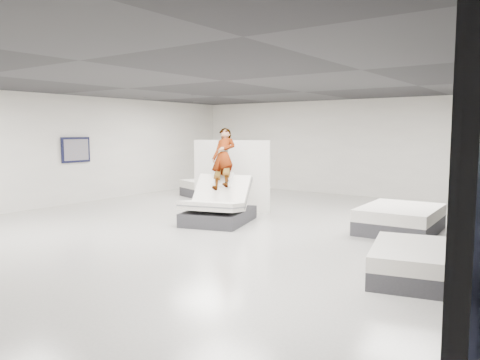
{
  "coord_description": "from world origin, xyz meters",
  "views": [
    {
      "loc": [
        6.11,
        -7.85,
        2.16
      ],
      "look_at": [
        -0.34,
        1.05,
        1.0
      ],
      "focal_mm": 35.0,
      "sensor_mm": 36.0,
      "label": 1
    }
  ],
  "objects_px": {
    "flat_bed_right_far": "(400,219)",
    "person": "(223,172)",
    "hero_bed": "(218,208)",
    "remote": "(227,182)",
    "divider_panel": "(232,176)",
    "flat_bed_left_far": "(213,189)",
    "flat_bed_right_near": "(419,263)",
    "wall_poster": "(76,150)",
    "column": "(470,154)"
  },
  "relations": [
    {
      "from": "flat_bed_right_far",
      "to": "person",
      "type": "bearing_deg",
      "value": -162.59
    },
    {
      "from": "hero_bed",
      "to": "remote",
      "type": "xyz_separation_m",
      "value": [
        0.21,
        0.05,
        0.65
      ]
    },
    {
      "from": "remote",
      "to": "divider_panel",
      "type": "distance_m",
      "value": 1.71
    },
    {
      "from": "person",
      "to": "flat_bed_right_far",
      "type": "distance_m",
      "value": 4.14
    },
    {
      "from": "hero_bed",
      "to": "flat_bed_left_far",
      "type": "distance_m",
      "value": 4.33
    },
    {
      "from": "flat_bed_left_far",
      "to": "flat_bed_right_far",
      "type": "bearing_deg",
      "value": -14.82
    },
    {
      "from": "flat_bed_right_near",
      "to": "flat_bed_left_far",
      "type": "height_order",
      "value": "flat_bed_left_far"
    },
    {
      "from": "flat_bed_right_near",
      "to": "wall_poster",
      "type": "distance_m",
      "value": 10.45
    },
    {
      "from": "hero_bed",
      "to": "flat_bed_right_far",
      "type": "xyz_separation_m",
      "value": [
        3.76,
        1.53,
        -0.07
      ]
    },
    {
      "from": "hero_bed",
      "to": "person",
      "type": "bearing_deg",
      "value": 106.64
    },
    {
      "from": "column",
      "to": "remote",
      "type": "bearing_deg",
      "value": -139.29
    },
    {
      "from": "remote",
      "to": "wall_poster",
      "type": "relative_size",
      "value": 0.15
    },
    {
      "from": "remote",
      "to": "divider_panel",
      "type": "bearing_deg",
      "value": 106.51
    },
    {
      "from": "flat_bed_right_near",
      "to": "column",
      "type": "bearing_deg",
      "value": 93.48
    },
    {
      "from": "hero_bed",
      "to": "remote",
      "type": "bearing_deg",
      "value": 13.8
    },
    {
      "from": "remote",
      "to": "wall_poster",
      "type": "height_order",
      "value": "wall_poster"
    },
    {
      "from": "flat_bed_right_near",
      "to": "person",
      "type": "bearing_deg",
      "value": 159.72
    },
    {
      "from": "hero_bed",
      "to": "divider_panel",
      "type": "height_order",
      "value": "divider_panel"
    },
    {
      "from": "column",
      "to": "wall_poster",
      "type": "relative_size",
      "value": 3.37
    },
    {
      "from": "hero_bed",
      "to": "column",
      "type": "height_order",
      "value": "column"
    },
    {
      "from": "flat_bed_left_far",
      "to": "column",
      "type": "relative_size",
      "value": 0.73
    },
    {
      "from": "wall_poster",
      "to": "person",
      "type": "bearing_deg",
      "value": 4.95
    },
    {
      "from": "remote",
      "to": "flat_bed_left_far",
      "type": "height_order",
      "value": "remote"
    },
    {
      "from": "flat_bed_right_near",
      "to": "column",
      "type": "relative_size",
      "value": 0.62
    },
    {
      "from": "person",
      "to": "flat_bed_left_far",
      "type": "xyz_separation_m",
      "value": [
        -2.74,
        2.95,
        -0.92
      ]
    },
    {
      "from": "flat_bed_right_far",
      "to": "flat_bed_left_far",
      "type": "bearing_deg",
      "value": 165.18
    },
    {
      "from": "person",
      "to": "divider_panel",
      "type": "bearing_deg",
      "value": 101.64
    },
    {
      "from": "remote",
      "to": "divider_panel",
      "type": "relative_size",
      "value": 0.07
    },
    {
      "from": "hero_bed",
      "to": "flat_bed_right_near",
      "type": "distance_m",
      "value": 5.23
    },
    {
      "from": "person",
      "to": "column",
      "type": "xyz_separation_m",
      "value": [
        4.76,
        3.55,
        0.42
      ]
    },
    {
      "from": "hero_bed",
      "to": "person",
      "type": "distance_m",
      "value": 0.9
    },
    {
      "from": "flat_bed_right_near",
      "to": "flat_bed_left_far",
      "type": "relative_size",
      "value": 0.86
    },
    {
      "from": "person",
      "to": "wall_poster",
      "type": "xyz_separation_m",
      "value": [
        -5.18,
        -0.45,
        0.42
      ]
    },
    {
      "from": "hero_bed",
      "to": "remote",
      "type": "relative_size",
      "value": 14.79
    },
    {
      "from": "divider_panel",
      "to": "wall_poster",
      "type": "distance_m",
      "value": 4.87
    },
    {
      "from": "hero_bed",
      "to": "wall_poster",
      "type": "relative_size",
      "value": 2.18
    },
    {
      "from": "flat_bed_right_far",
      "to": "wall_poster",
      "type": "xyz_separation_m",
      "value": [
        -9.04,
        -1.66,
        1.33
      ]
    },
    {
      "from": "person",
      "to": "divider_panel",
      "type": "xyz_separation_m",
      "value": [
        -0.62,
        1.16,
        -0.23
      ]
    },
    {
      "from": "hero_bed",
      "to": "flat_bed_right_far",
      "type": "distance_m",
      "value": 4.06
    },
    {
      "from": "flat_bed_right_far",
      "to": "divider_panel",
      "type": "bearing_deg",
      "value": -179.32
    },
    {
      "from": "flat_bed_right_far",
      "to": "hero_bed",
      "type": "bearing_deg",
      "value": -157.8
    },
    {
      "from": "divider_panel",
      "to": "flat_bed_left_far",
      "type": "distance_m",
      "value": 2.86
    },
    {
      "from": "hero_bed",
      "to": "flat_bed_right_far",
      "type": "relative_size",
      "value": 1.02
    },
    {
      "from": "flat_bed_right_near",
      "to": "flat_bed_right_far",
      "type": "bearing_deg",
      "value": 111.67
    },
    {
      "from": "column",
      "to": "wall_poster",
      "type": "distance_m",
      "value": 10.71
    },
    {
      "from": "divider_panel",
      "to": "flat_bed_right_far",
      "type": "xyz_separation_m",
      "value": [
        4.48,
        0.05,
        -0.68
      ]
    },
    {
      "from": "wall_poster",
      "to": "column",
      "type": "bearing_deg",
      "value": 21.93
    },
    {
      "from": "flat_bed_left_far",
      "to": "column",
      "type": "distance_m",
      "value": 7.63
    },
    {
      "from": "hero_bed",
      "to": "remote",
      "type": "distance_m",
      "value": 0.68
    },
    {
      "from": "flat_bed_right_far",
      "to": "wall_poster",
      "type": "height_order",
      "value": "wall_poster"
    }
  ]
}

